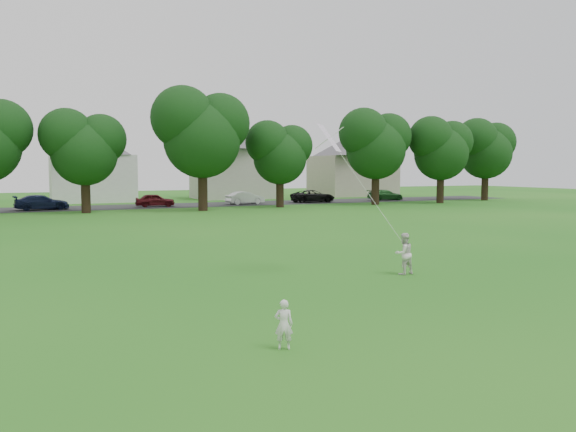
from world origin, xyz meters
name	(u,v)px	position (x,y,z in m)	size (l,w,h in m)	color
ground	(342,326)	(0.00, 0.00, 0.00)	(160.00, 160.00, 0.00)	#1B6316
street	(105,207)	(0.00, 42.00, 0.01)	(90.00, 7.00, 0.01)	#2D2D30
toddler	(284,324)	(-1.85, -0.93, 0.49)	(0.36, 0.23, 0.97)	silver
older_boy	(404,254)	(4.92, 4.41, 0.68)	(0.67, 0.52, 1.37)	silver
kite	(367,192)	(3.80, 4.95, 2.72)	(1.72, 1.24, 4.31)	white
tree_row	(168,137)	(4.41, 35.82, 6.05)	(83.37, 8.81, 10.42)	black
parked_cars	(113,201)	(0.60, 41.00, 0.63)	(63.77, 2.34, 1.27)	black
house_row	(89,154)	(-0.30, 52.00, 4.99)	(77.97, 14.26, 10.44)	silver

